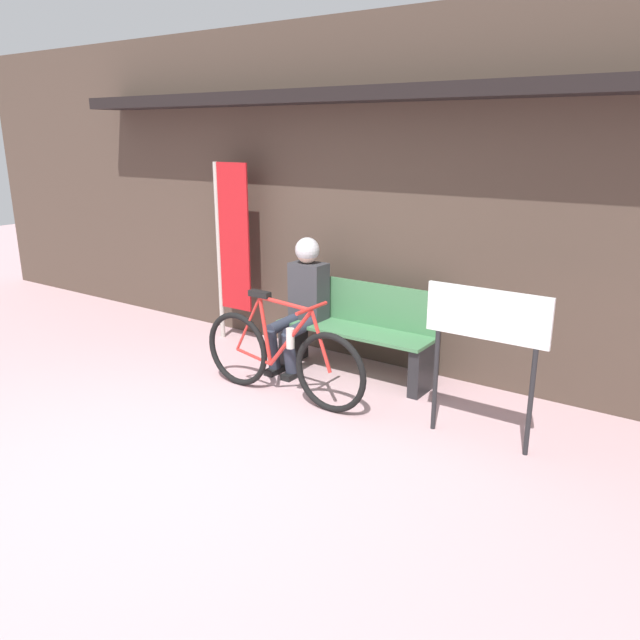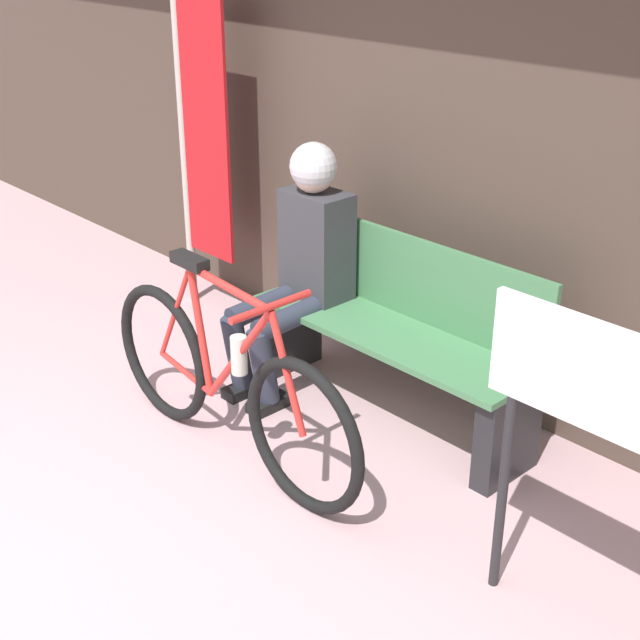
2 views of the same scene
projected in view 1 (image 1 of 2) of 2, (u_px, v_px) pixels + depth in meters
The scene contains 7 objects.
ground_plane at pixel (167, 454), 4.40m from camera, with size 24.00×24.00×0.00m, color #C69EA3.
storefront_wall at pixel (358, 190), 5.91m from camera, with size 12.00×0.56×3.20m.
park_bench_near at pixel (357, 334), 5.76m from camera, with size 1.50×0.42×0.86m.
bicycle at pixel (281, 357), 5.25m from camera, with size 1.67×0.40×0.91m.
person_seated at pixel (303, 295), 5.88m from camera, with size 0.34×0.64×1.25m.
banner_pole at pixel (230, 242), 6.54m from camera, with size 0.45×0.05×1.89m.
signboard at pixel (486, 328), 4.35m from camera, with size 0.89×0.04×1.15m.
Camera 1 is at (3.13, -2.62, 2.18)m, focal length 35.00 mm.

